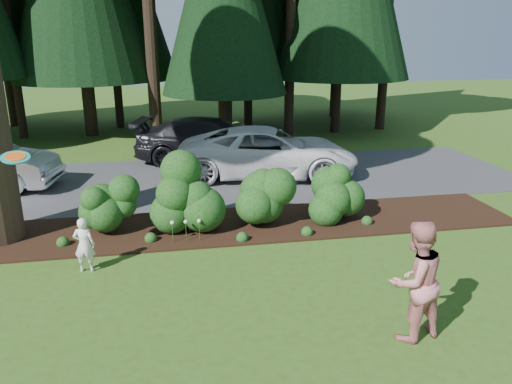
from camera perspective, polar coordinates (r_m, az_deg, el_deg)
ground at (r=9.36m, az=-5.29°, el=-11.46°), size 80.00×80.00×0.00m
mulch_bed at (r=12.29m, az=-6.75°, el=-4.07°), size 16.00×2.50×0.05m
driveway at (r=16.32m, az=-7.82°, el=1.33°), size 22.00×6.00×0.03m
shrub_row at (r=11.99m, az=-3.17°, el=-0.55°), size 6.53×1.60×1.61m
lily_cluster at (r=11.31m, az=-8.04°, el=-3.51°), size 0.69×0.09×0.57m
car_white_suv at (r=16.46m, az=1.45°, el=4.59°), size 6.20×3.69×1.62m
car_dark_suv at (r=18.35m, az=-5.01°, el=5.89°), size 5.95×3.50×1.62m
child at (r=10.45m, az=-19.04°, el=-5.73°), size 0.45×0.33×1.13m
adult at (r=8.05m, az=17.73°, el=-9.66°), size 1.09×0.94×1.92m
frisbee at (r=10.07m, az=-25.80°, el=3.61°), size 0.52×0.50×0.19m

